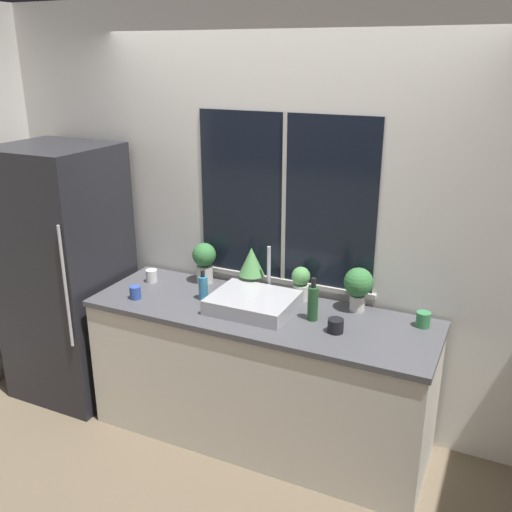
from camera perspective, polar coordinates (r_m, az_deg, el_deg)
The scene contains 16 objects.
ground_plane at distance 3.69m, azimuth -2.01°, elevation -20.21°, with size 14.00×14.00×0.00m, color brown.
wall_back at distance 3.65m, azimuth 3.02°, elevation 3.46°, with size 8.00×0.09×2.70m.
wall_left at distance 5.38m, azimuth -15.31°, elevation 8.07°, with size 0.06×7.00×2.70m.
counter at distance 3.68m, azimuth 0.33°, elevation -11.82°, with size 2.14×0.69×0.89m.
refrigerator at distance 4.22m, azimuth -18.46°, elevation -1.72°, with size 0.73×0.70×1.80m.
sink at distance 3.47m, azimuth -0.29°, elevation -4.64°, with size 0.50×0.46×0.33m.
potted_plant_far_left at distance 3.85m, azimuth -5.19°, elevation -0.38°, with size 0.16×0.16×0.28m.
potted_plant_center_left at distance 3.69m, azimuth -0.46°, elevation -0.93°, with size 0.17×0.17×0.30m.
potted_plant_center_right at distance 3.58m, azimuth 4.49°, elevation -2.65°, with size 0.12×0.12×0.22m.
potted_plant_far_right at distance 3.46m, azimuth 10.19°, elevation -2.85°, with size 0.18×0.18×0.27m.
soap_bottle at distance 3.61m, azimuth -5.30°, elevation -3.13°, with size 0.06×0.06×0.20m.
bottle_tall at distance 3.33m, azimuth 5.71°, elevation -4.65°, with size 0.06×0.06×0.26m.
mug_blue at distance 3.70m, azimuth -11.98°, elevation -3.59°, with size 0.07×0.07×0.08m.
mug_white at distance 3.94m, azimuth -10.40°, elevation -1.96°, with size 0.08×0.08×0.09m.
mug_green at distance 3.39m, azimuth 16.38°, elevation -6.11°, with size 0.08×0.08×0.09m.
mug_black at distance 3.23m, azimuth 7.96°, elevation -6.92°, with size 0.09×0.09×0.08m.
Camera 1 is at (1.32, -2.51, 2.37)m, focal length 40.00 mm.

